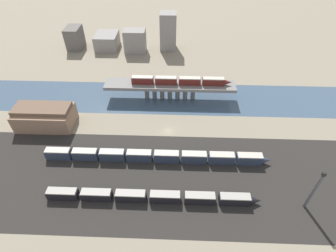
# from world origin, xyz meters

# --- Properties ---
(ground_plane) EXTENTS (400.00, 400.00, 0.00)m
(ground_plane) POSITION_xyz_m (0.00, 0.00, 0.00)
(ground_plane) COLOR gray
(railbed_yard) EXTENTS (280.00, 42.00, 0.01)m
(railbed_yard) POSITION_xyz_m (0.00, -24.00, 0.00)
(railbed_yard) COLOR #282623
(railbed_yard) RESTS_ON ground
(river_water) EXTENTS (320.00, 25.23, 0.01)m
(river_water) POSITION_xyz_m (0.00, 23.29, 0.00)
(river_water) COLOR #3D5166
(river_water) RESTS_ON ground
(bridge) EXTENTS (59.80, 8.81, 7.97)m
(bridge) POSITION_xyz_m (0.00, 23.29, 6.43)
(bridge) COLOR slate
(bridge) RESTS_ON ground
(train_on_bridge) EXTENTS (45.33, 2.74, 3.48)m
(train_on_bridge) POSITION_xyz_m (4.80, 23.29, 9.67)
(train_on_bridge) COLOR #5B1E19
(train_on_bridge) RESTS_ON bridge
(train_yard_near) EXTENTS (67.60, 2.93, 3.43)m
(train_yard_near) POSITION_xyz_m (-3.87, -32.24, 1.68)
(train_yard_near) COLOR black
(train_yard_near) RESTS_ON ground
(train_yard_mid) EXTENTS (81.40, 3.04, 4.17)m
(train_yard_mid) POSITION_xyz_m (-3.85, -15.72, 2.05)
(train_yard_mid) COLOR #2D384C
(train_yard_mid) RESTS_ON ground
(warehouse_building) EXTENTS (22.81, 12.52, 9.32)m
(warehouse_building) POSITION_xyz_m (-50.93, 2.40, 4.43)
(warehouse_building) COLOR #937056
(warehouse_building) RESTS_ON ground
(signal_tower) EXTENTS (1.00, 0.94, 16.50)m
(signal_tower) POSITION_xyz_m (43.77, -32.81, 8.13)
(signal_tower) COLOR #4C4C51
(signal_tower) RESTS_ON ground
(city_block_far_left) EXTENTS (8.55, 12.62, 12.88)m
(city_block_far_left) POSITION_xyz_m (-60.35, 75.46, 6.44)
(city_block_far_left) COLOR #605B56
(city_block_far_left) RESTS_ON ground
(city_block_left) EXTENTS (13.36, 15.86, 8.63)m
(city_block_left) POSITION_xyz_m (-40.84, 76.67, 4.31)
(city_block_left) COLOR gray
(city_block_left) RESTS_ON ground
(city_block_center) EXTENTS (12.76, 8.43, 13.37)m
(city_block_center) POSITION_xyz_m (-22.46, 71.50, 6.68)
(city_block_center) COLOR gray
(city_block_center) RESTS_ON ground
(city_block_right) EXTENTS (9.66, 9.37, 21.87)m
(city_block_right) POSITION_xyz_m (-2.67, 76.32, 10.94)
(city_block_right) COLOR gray
(city_block_right) RESTS_ON ground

